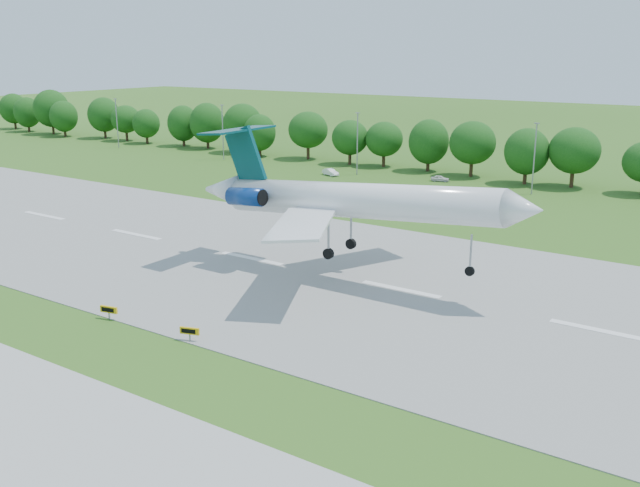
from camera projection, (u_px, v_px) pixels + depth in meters
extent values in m
plane|color=#2F5817|center=(76.00, 324.00, 64.77)|extent=(600.00, 600.00, 0.00)
cube|color=gray|center=(252.00, 259.00, 84.70)|extent=(400.00, 45.00, 0.08)
cylinder|color=#382314|center=(32.00, 125.00, 213.49)|extent=(0.70, 0.70, 3.60)
sphere|color=#0E3A0E|center=(31.00, 111.00, 212.33)|extent=(8.40, 8.40, 8.40)
cylinder|color=#382314|center=(123.00, 134.00, 191.83)|extent=(0.70, 0.70, 3.60)
sphere|color=#0E3A0E|center=(121.00, 118.00, 190.67)|extent=(8.40, 8.40, 8.40)
cylinder|color=#382314|center=(236.00, 145.00, 170.17)|extent=(0.70, 0.70, 3.60)
sphere|color=#0E3A0E|center=(235.00, 127.00, 169.01)|extent=(8.40, 8.40, 8.40)
cylinder|color=#382314|center=(382.00, 159.00, 148.51)|extent=(0.70, 0.70, 3.60)
sphere|color=#0E3A0E|center=(382.00, 138.00, 147.35)|extent=(8.40, 8.40, 8.40)
cylinder|color=#382314|center=(578.00, 178.00, 126.85)|extent=(0.70, 0.70, 3.60)
sphere|color=#0E3A0E|center=(580.00, 154.00, 125.69)|extent=(8.40, 8.40, 8.40)
cylinder|color=gray|center=(117.00, 124.00, 177.33)|extent=(0.24, 0.24, 12.00)
cube|color=gray|center=(115.00, 99.00, 175.71)|extent=(0.90, 0.25, 0.18)
cylinder|color=gray|center=(223.00, 133.00, 158.37)|extent=(0.24, 0.24, 12.00)
cube|color=gray|center=(222.00, 105.00, 156.76)|extent=(0.90, 0.25, 0.18)
cylinder|color=gray|center=(357.00, 144.00, 139.42)|extent=(0.24, 0.24, 12.00)
cube|color=gray|center=(358.00, 113.00, 137.80)|extent=(0.90, 0.25, 0.18)
cylinder|color=gray|center=(534.00, 160.00, 120.47)|extent=(0.24, 0.24, 12.00)
cube|color=gray|center=(537.00, 123.00, 118.85)|extent=(0.90, 0.25, 0.18)
cylinder|color=white|center=(358.00, 201.00, 74.46)|extent=(32.00, 4.32, 5.86)
cone|color=white|center=(524.00, 209.00, 64.90)|extent=(3.70, 3.77, 3.93)
cone|color=white|center=(223.00, 190.00, 84.37)|extent=(5.39, 3.81, 4.04)
cube|color=white|center=(303.00, 223.00, 69.79)|extent=(10.81, 14.69, 0.63)
cube|color=white|center=(375.00, 198.00, 81.77)|extent=(10.41, 14.73, 0.63)
cube|color=#053D40|center=(246.00, 157.00, 81.36)|extent=(5.72, 0.64, 7.23)
cube|color=#053D40|center=(238.00, 130.00, 81.12)|extent=(3.59, 10.12, 0.46)
cylinder|color=navy|center=(246.00, 197.00, 79.06)|extent=(4.61, 2.10, 2.31)
cylinder|color=navy|center=(276.00, 189.00, 83.51)|extent=(4.61, 2.10, 2.31)
cylinder|color=gray|center=(471.00, 253.00, 68.77)|extent=(0.21, 0.21, 3.70)
cylinder|color=black|center=(470.00, 271.00, 69.26)|extent=(0.96, 0.34, 0.95)
cylinder|color=gray|center=(328.00, 237.00, 74.68)|extent=(0.25, 0.25, 3.70)
cylinder|color=black|center=(328.00, 254.00, 75.17)|extent=(1.17, 0.50, 1.16)
cylinder|color=gray|center=(351.00, 228.00, 78.44)|extent=(0.25, 0.25, 3.70)
cylinder|color=black|center=(351.00, 244.00, 78.93)|extent=(1.17, 0.50, 1.16)
cube|color=gray|center=(109.00, 315.00, 65.82)|extent=(0.13, 0.13, 0.79)
cube|color=#E7AA0C|center=(109.00, 310.00, 65.67)|extent=(1.81, 0.59, 0.62)
cube|color=black|center=(108.00, 310.00, 65.56)|extent=(1.33, 0.31, 0.40)
cube|color=gray|center=(190.00, 337.00, 60.92)|extent=(0.14, 0.14, 0.77)
cube|color=#E7AA0C|center=(190.00, 331.00, 60.77)|extent=(1.74, 0.75, 0.61)
cube|color=black|center=(189.00, 331.00, 60.66)|extent=(1.26, 0.44, 0.39)
imported|color=silver|center=(330.00, 172.00, 139.98)|extent=(4.24, 2.85, 1.32)
imported|color=silver|center=(440.00, 178.00, 133.71)|extent=(3.61, 2.20, 1.15)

